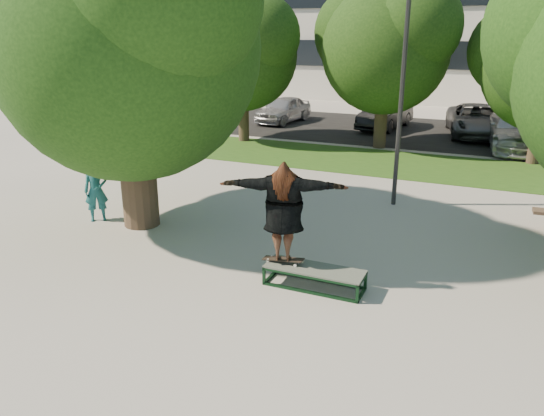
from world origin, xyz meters
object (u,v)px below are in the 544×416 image
at_px(tree_left, 126,31).
at_px(bystander, 96,190).
at_px(car_silver_b, 516,130).
at_px(lamppost, 402,84).
at_px(grind_box, 314,278).
at_px(car_grey, 476,120).
at_px(car_dark, 385,114).
at_px(car_silver_a, 283,109).

distance_m(tree_left, bystander, 3.82).
distance_m(bystander, car_silver_b, 16.06).
height_order(lamppost, car_silver_b, lamppost).
height_order(tree_left, grind_box, tree_left).
height_order(car_grey, car_silver_b, car_silver_b).
bearing_deg(car_dark, tree_left, -91.85).
relative_size(lamppost, bystander, 4.02).
bearing_deg(lamppost, bystander, -146.64).
bearing_deg(car_silver_b, lamppost, -115.39).
xyz_separation_m(bystander, car_silver_b, (9.25, 13.13, -0.03)).
bearing_deg(grind_box, car_dark, 98.17).
xyz_separation_m(car_dark, car_grey, (4.01, -0.12, 0.00)).
distance_m(grind_box, car_silver_a, 18.03).
bearing_deg(car_dark, grind_box, -74.03).
relative_size(car_silver_a, car_silver_b, 0.75).
bearing_deg(bystander, tree_left, -27.77).
distance_m(bystander, car_grey, 17.11).
height_order(lamppost, grind_box, lamppost).
bearing_deg(grind_box, car_grey, 84.39).
height_order(lamppost, car_dark, lamppost).
bearing_deg(grind_box, car_silver_b, 77.35).
height_order(car_dark, car_silver_b, car_silver_b).
relative_size(grind_box, bystander, 1.18).
xyz_separation_m(lamppost, bystander, (-6.36, -4.19, -2.39)).
bearing_deg(car_silver_a, bystander, -77.74).
xyz_separation_m(grind_box, car_silver_a, (-7.47, 16.40, 0.45)).
bearing_deg(car_silver_a, tree_left, -73.61).
distance_m(lamppost, grind_box, 6.18).
bearing_deg(bystander, car_silver_b, 12.32).
height_order(tree_left, car_silver_b, tree_left).
bearing_deg(car_dark, bystander, -95.48).
distance_m(tree_left, car_dark, 15.81).
xyz_separation_m(tree_left, grind_box, (4.96, -1.51, -4.23)).
distance_m(bystander, car_dark, 15.84).
xyz_separation_m(bystander, car_silver_a, (-1.44, 15.17, -0.12)).
xyz_separation_m(car_silver_a, car_dark, (5.08, 0.25, 0.03)).
height_order(tree_left, car_grey, tree_left).
bearing_deg(bystander, grind_box, -54.06).
xyz_separation_m(car_grey, car_silver_b, (1.60, -2.17, 0.05)).
distance_m(grind_box, bystander, 6.18).
bearing_deg(car_grey, car_silver_a, 170.17).
distance_m(car_grey, car_silver_b, 2.70).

